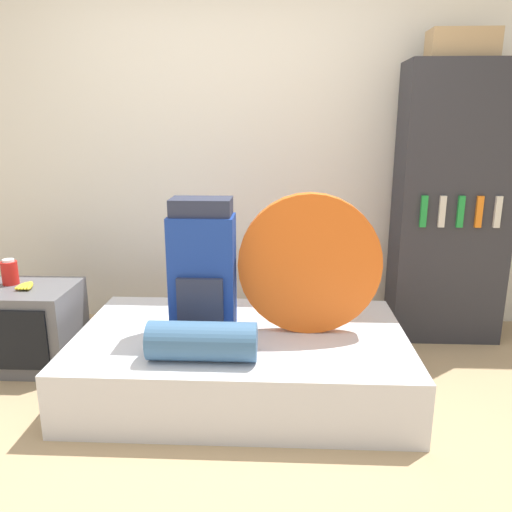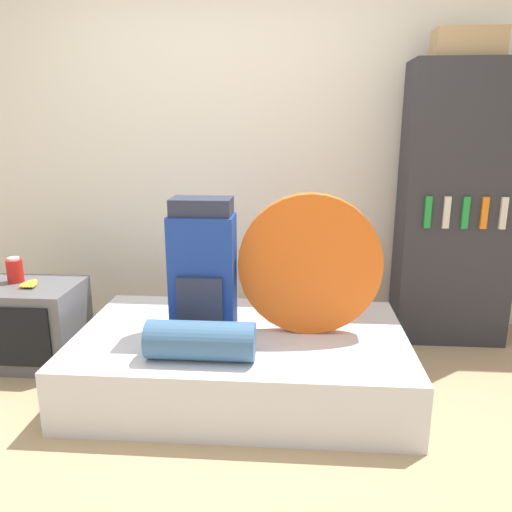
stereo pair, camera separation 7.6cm
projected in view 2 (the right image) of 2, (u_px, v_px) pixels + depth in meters
ground_plane at (199, 441)px, 2.42m from camera, size 16.00×16.00×0.00m
wall_back at (236, 151)px, 3.68m from camera, size 8.00×0.05×2.60m
bed at (242, 360)px, 2.88m from camera, size 1.86×1.12×0.35m
backpack at (203, 269)px, 2.76m from camera, size 0.35×0.25×0.76m
tent_bag at (310, 265)px, 2.75m from camera, size 0.79×0.08×0.79m
sleeping_roll at (201, 341)px, 2.49m from camera, size 0.54×0.20×0.20m
television at (30, 324)px, 3.19m from camera, size 0.63×0.49×0.51m
canister at (15, 270)px, 3.18m from camera, size 0.10×0.10×0.16m
banana_bunch at (31, 284)px, 3.11m from camera, size 0.11×0.15×0.03m
bookshelf at (456, 207)px, 3.38m from camera, size 0.74×0.37×1.89m
cardboard_box at (468, 43)px, 3.13m from camera, size 0.42×0.20×0.18m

